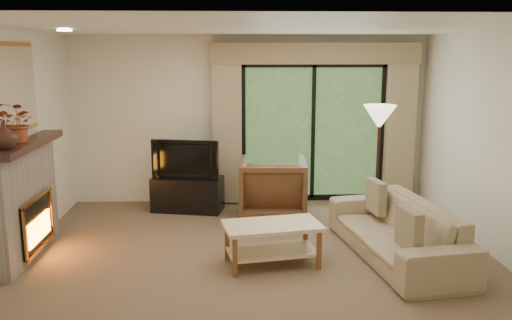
{
  "coord_description": "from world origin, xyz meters",
  "views": [
    {
      "loc": [
        -0.3,
        -5.93,
        2.36
      ],
      "look_at": [
        0.0,
        0.3,
        1.1
      ],
      "focal_mm": 38.0,
      "sensor_mm": 36.0,
      "label": 1
    }
  ],
  "objects_px": {
    "armchair": "(273,188)",
    "media_console": "(188,194)",
    "coffee_table": "(272,244)",
    "sofa": "(396,230)"
  },
  "relations": [
    {
      "from": "armchair",
      "to": "media_console",
      "type": "bearing_deg",
      "value": -13.89
    },
    {
      "from": "armchair",
      "to": "coffee_table",
      "type": "bearing_deg",
      "value": 89.08
    },
    {
      "from": "media_console",
      "to": "armchair",
      "type": "distance_m",
      "value": 1.32
    },
    {
      "from": "armchair",
      "to": "sofa",
      "type": "distance_m",
      "value": 2.07
    },
    {
      "from": "media_console",
      "to": "armchair",
      "type": "relative_size",
      "value": 1.08
    },
    {
      "from": "media_console",
      "to": "sofa",
      "type": "distance_m",
      "value": 3.24
    },
    {
      "from": "media_console",
      "to": "coffee_table",
      "type": "relative_size",
      "value": 0.96
    },
    {
      "from": "coffee_table",
      "to": "media_console",
      "type": "bearing_deg",
      "value": 106.74
    },
    {
      "from": "sofa",
      "to": "coffee_table",
      "type": "distance_m",
      "value": 1.46
    },
    {
      "from": "media_console",
      "to": "coffee_table",
      "type": "xyz_separation_m",
      "value": [
        1.1,
        -2.16,
        -0.02
      ]
    }
  ]
}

